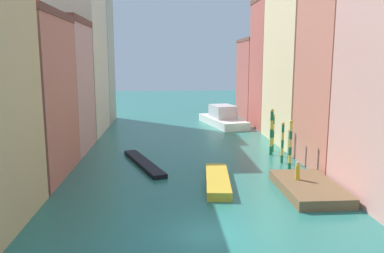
{
  "coord_description": "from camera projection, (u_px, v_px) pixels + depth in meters",
  "views": [
    {
      "loc": [
        -2.15,
        -19.47,
        9.35
      ],
      "look_at": [
        1.03,
        26.03,
        1.5
      ],
      "focal_mm": 35.9,
      "sensor_mm": 36.0,
      "label": 1
    }
  ],
  "objects": [
    {
      "name": "building_left_4",
      "position": [
        85.0,
        55.0,
        58.23
      ],
      "size": [
        7.98,
        7.17,
        20.46
      ],
      "color": "#BCB299",
      "rests_on": "ground"
    },
    {
      "name": "building_left_2",
      "position": [
        48.0,
        86.0,
        39.34
      ],
      "size": [
        7.98,
        8.73,
        13.59
      ],
      "color": "tan",
      "rests_on": "ground"
    },
    {
      "name": "building_right_1",
      "position": [
        357.0,
        38.0,
        32.52
      ],
      "size": [
        7.98,
        8.35,
        22.43
      ],
      "color": "#C6705B",
      "rests_on": "ground"
    },
    {
      "name": "ground_plane",
      "position": [
        184.0,
        141.0,
        44.96
      ],
      "size": [
        154.0,
        154.0,
        0.0
      ],
      "primitive_type": "plane",
      "color": "#28756B"
    },
    {
      "name": "person_on_dock",
      "position": [
        298.0,
        171.0,
        28.15
      ],
      "size": [
        0.36,
        0.36,
        1.37
      ],
      "color": "gold",
      "rests_on": "waterfront_dock"
    },
    {
      "name": "gondola_black",
      "position": [
        144.0,
        163.0,
        34.75
      ],
      "size": [
        4.33,
        9.26,
        0.37
      ],
      "color": "black",
      "rests_on": "ground"
    },
    {
      "name": "building_left_3",
      "position": [
        71.0,
        59.0,
        49.05
      ],
      "size": [
        7.98,
        11.32,
        19.17
      ],
      "color": "beige",
      "rests_on": "ground"
    },
    {
      "name": "vaporetto_white",
      "position": [
        223.0,
        118.0,
        56.16
      ],
      "size": [
        6.16,
        11.43,
        2.94
      ],
      "color": "white",
      "rests_on": "ground"
    },
    {
      "name": "mooring_pole_1",
      "position": [
        282.0,
        142.0,
        35.27
      ],
      "size": [
        0.27,
        0.27,
        3.82
      ],
      "color": "#197247",
      "rests_on": "ground"
    },
    {
      "name": "building_left_1",
      "position": [
        13.0,
        96.0,
        30.33
      ],
      "size": [
        7.98,
        9.81,
        13.2
      ],
      "color": "#C6705B",
      "rests_on": "ground"
    },
    {
      "name": "waterfront_dock",
      "position": [
        309.0,
        188.0,
        27.49
      ],
      "size": [
        3.87,
        7.1,
        0.71
      ],
      "color": "brown",
      "rests_on": "ground"
    },
    {
      "name": "motorboat_0",
      "position": [
        218.0,
        180.0,
        29.35
      ],
      "size": [
        2.44,
        7.64,
        0.62
      ],
      "color": "gold",
      "rests_on": "ground"
    },
    {
      "name": "mooring_pole_0",
      "position": [
        290.0,
        145.0,
        32.65
      ],
      "size": [
        0.29,
        0.29,
        4.41
      ],
      "color": "#197247",
      "rests_on": "ground"
    },
    {
      "name": "mooring_pole_2",
      "position": [
        271.0,
        131.0,
        38.23
      ],
      "size": [
        0.33,
        0.33,
        4.66
      ],
      "color": "#197247",
      "rests_on": "ground"
    },
    {
      "name": "building_right_2",
      "position": [
        311.0,
        44.0,
        42.78
      ],
      "size": [
        7.98,
        11.97,
        22.32
      ],
      "color": "beige",
      "rests_on": "ground"
    },
    {
      "name": "building_right_4",
      "position": [
        265.0,
        79.0,
        62.46
      ],
      "size": [
        7.98,
        10.26,
        12.83
      ],
      "color": "#B25147",
      "rests_on": "ground"
    },
    {
      "name": "building_right_3",
      "position": [
        283.0,
        64.0,
        52.93
      ],
      "size": [
        7.98,
        7.98,
        17.78
      ],
      "color": "#B25147",
      "rests_on": "ground"
    },
    {
      "name": "mooring_pole_3",
      "position": [
        273.0,
        132.0,
        39.73
      ],
      "size": [
        0.32,
        0.32,
        3.94
      ],
      "color": "#197247",
      "rests_on": "ground"
    }
  ]
}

